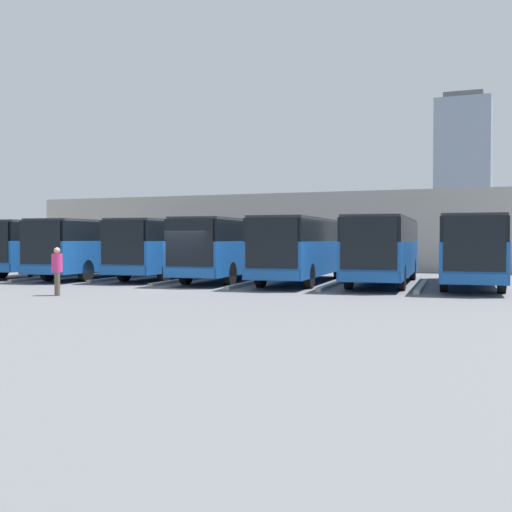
{
  "coord_description": "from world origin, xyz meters",
  "views": [
    {
      "loc": [
        -13.67,
        24.59,
        2.18
      ],
      "look_at": [
        -1.23,
        -5.66,
        1.27
      ],
      "focal_mm": 45.0,
      "sensor_mm": 36.0,
      "label": 1
    }
  ],
  "objects_px": {
    "bus_3": "(233,246)",
    "bus_4": "(173,246)",
    "bus_6": "(56,245)",
    "pedestrian": "(57,270)",
    "bus_5": "(103,246)",
    "bus_0": "(471,248)",
    "bus_1": "(384,247)",
    "bus_2": "(303,247)"
  },
  "relations": [
    {
      "from": "bus_1",
      "to": "bus_3",
      "type": "height_order",
      "value": "same"
    },
    {
      "from": "bus_4",
      "to": "pedestrian",
      "type": "distance_m",
      "value": 11.26
    },
    {
      "from": "bus_0",
      "to": "bus_2",
      "type": "xyz_separation_m",
      "value": [
        7.76,
        0.6,
        0.0
      ]
    },
    {
      "from": "bus_1",
      "to": "bus_4",
      "type": "distance_m",
      "value": 11.65
    },
    {
      "from": "bus_2",
      "to": "bus_4",
      "type": "relative_size",
      "value": 1.0
    },
    {
      "from": "bus_0",
      "to": "bus_3",
      "type": "height_order",
      "value": "same"
    },
    {
      "from": "bus_2",
      "to": "bus_4",
      "type": "height_order",
      "value": "same"
    },
    {
      "from": "bus_6",
      "to": "bus_4",
      "type": "bearing_deg",
      "value": 176.85
    },
    {
      "from": "bus_4",
      "to": "bus_5",
      "type": "height_order",
      "value": "same"
    },
    {
      "from": "bus_6",
      "to": "bus_0",
      "type": "bearing_deg",
      "value": 174.82
    },
    {
      "from": "bus_4",
      "to": "bus_0",
      "type": "bearing_deg",
      "value": 173.8
    },
    {
      "from": "bus_3",
      "to": "bus_4",
      "type": "distance_m",
      "value": 3.94
    },
    {
      "from": "bus_2",
      "to": "bus_6",
      "type": "relative_size",
      "value": 1.0
    },
    {
      "from": "bus_1",
      "to": "bus_2",
      "type": "xyz_separation_m",
      "value": [
        3.88,
        0.41,
        0.0
      ]
    },
    {
      "from": "bus_2",
      "to": "bus_1",
      "type": "bearing_deg",
      "value": -179.04
    },
    {
      "from": "bus_0",
      "to": "bus_1",
      "type": "bearing_deg",
      "value": -2.21
    },
    {
      "from": "bus_6",
      "to": "bus_2",
      "type": "bearing_deg",
      "value": 172.53
    },
    {
      "from": "bus_2",
      "to": "bus_5",
      "type": "xyz_separation_m",
      "value": [
        11.64,
        0.13,
        0.0
      ]
    },
    {
      "from": "bus_5",
      "to": "pedestrian",
      "type": "relative_size",
      "value": 6.31
    },
    {
      "from": "bus_1",
      "to": "pedestrian",
      "type": "distance_m",
      "value": 14.85
    },
    {
      "from": "bus_5",
      "to": "pedestrian",
      "type": "xyz_separation_m",
      "value": [
        -5.2,
        10.11,
        -0.77
      ]
    },
    {
      "from": "bus_6",
      "to": "pedestrian",
      "type": "xyz_separation_m",
      "value": [
        -9.08,
        10.9,
        -0.77
      ]
    },
    {
      "from": "bus_2",
      "to": "pedestrian",
      "type": "xyz_separation_m",
      "value": [
        6.44,
        10.24,
        -0.77
      ]
    },
    {
      "from": "bus_0",
      "to": "bus_1",
      "type": "height_order",
      "value": "same"
    },
    {
      "from": "bus_3",
      "to": "pedestrian",
      "type": "relative_size",
      "value": 6.31
    },
    {
      "from": "bus_1",
      "to": "bus_6",
      "type": "bearing_deg",
      "value": -5.78
    },
    {
      "from": "bus_5",
      "to": "pedestrian",
      "type": "height_order",
      "value": "bus_5"
    },
    {
      "from": "bus_2",
      "to": "bus_4",
      "type": "xyz_separation_m",
      "value": [
        7.76,
        -0.91,
        0.0
      ]
    },
    {
      "from": "bus_2",
      "to": "pedestrian",
      "type": "relative_size",
      "value": 6.31
    },
    {
      "from": "bus_1",
      "to": "bus_4",
      "type": "relative_size",
      "value": 1.0
    },
    {
      "from": "bus_4",
      "to": "pedestrian",
      "type": "height_order",
      "value": "bus_4"
    },
    {
      "from": "bus_3",
      "to": "bus_6",
      "type": "xyz_separation_m",
      "value": [
        11.64,
        -0.42,
        0.0
      ]
    },
    {
      "from": "bus_1",
      "to": "bus_3",
      "type": "xyz_separation_m",
      "value": [
        7.76,
        0.17,
        0.0
      ]
    },
    {
      "from": "bus_6",
      "to": "bus_3",
      "type": "bearing_deg",
      "value": 172.87
    },
    {
      "from": "pedestrian",
      "to": "bus_3",
      "type": "bearing_deg",
      "value": -54.5
    },
    {
      "from": "bus_4",
      "to": "pedestrian",
      "type": "bearing_deg",
      "value": 91.69
    },
    {
      "from": "bus_0",
      "to": "bus_1",
      "type": "relative_size",
      "value": 1.0
    },
    {
      "from": "bus_5",
      "to": "pedestrian",
      "type": "distance_m",
      "value": 11.39
    },
    {
      "from": "bus_2",
      "to": "bus_4",
      "type": "distance_m",
      "value": 7.81
    },
    {
      "from": "bus_5",
      "to": "bus_1",
      "type": "bearing_deg",
      "value": 176.95
    },
    {
      "from": "bus_5",
      "to": "bus_6",
      "type": "distance_m",
      "value": 3.96
    },
    {
      "from": "bus_0",
      "to": "bus_5",
      "type": "xyz_separation_m",
      "value": [
        19.4,
        0.73,
        0.0
      ]
    }
  ]
}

